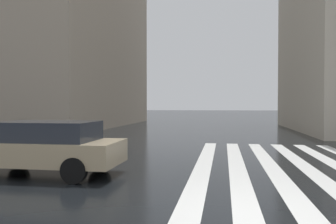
{
  "coord_description": "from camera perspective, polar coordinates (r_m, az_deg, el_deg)",
  "views": [
    {
      "loc": [
        -5.67,
        0.41,
        1.85
      ],
      "look_at": [
        8.14,
        2.71,
        1.55
      ],
      "focal_mm": 35.88,
      "sensor_mm": 36.0,
      "label": 1
    }
  ],
  "objects": [
    {
      "name": "zebra_crossing",
      "position": [
        10.02,
        20.48,
        -9.46
      ],
      "size": [
        13.0,
        5.5,
        0.01
      ],
      "color": "silver",
      "rests_on": "ground_plane"
    },
    {
      "name": "ground_plane",
      "position": [
        5.97,
        13.5,
        -16.82
      ],
      "size": [
        220.0,
        220.0,
        0.0
      ],
      "primitive_type": "plane",
      "color": "black"
    },
    {
      "name": "car_champagne",
      "position": [
        9.46,
        -20.22,
        -5.48
      ],
      "size": [
        1.85,
        4.1,
        1.41
      ],
      "color": "tan",
      "rests_on": "ground_plane"
    }
  ]
}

